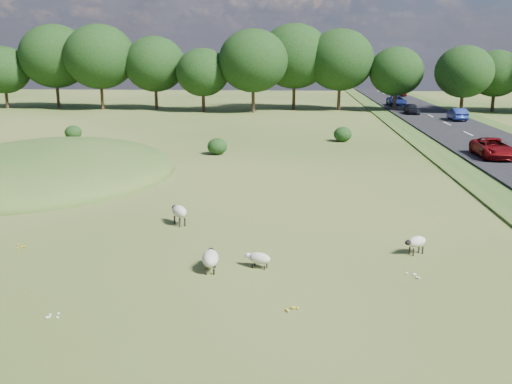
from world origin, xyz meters
TOP-DOWN VIEW (x-y plane):
  - ground at (0.00, 20.00)m, footprint 160.00×160.00m
  - mound at (-12.00, 12.00)m, footprint 16.00×20.00m
  - road at (20.00, 30.00)m, footprint 8.00×150.00m
  - treeline at (-1.06, 55.44)m, footprint 96.28×14.66m
  - shrubs at (-3.02, 25.13)m, footprint 25.89×9.00m
  - sheep_0 at (8.61, -1.63)m, footprint 1.01×0.82m
  - sheep_1 at (-1.30, 1.55)m, footprint 1.03×1.26m
  - sheep_2 at (0.97, -3.94)m, footprint 0.69×1.36m
  - sheep_3 at (2.67, -3.51)m, footprint 1.05×0.71m
  - car_0 at (18.10, 50.16)m, footprint 1.53×3.80m
  - car_1 at (18.10, 61.84)m, footprint 2.35×5.10m
  - car_2 at (21.90, 82.30)m, footprint 2.06×5.07m
  - car_3 at (18.10, 19.11)m, footprint 2.26×4.91m
  - car_5 at (21.90, 43.37)m, footprint 1.45×4.17m

SIDE VIEW (x-z plane):
  - ground at x=0.00m, z-range 0.00..0.00m
  - mound at x=-12.00m, z-range -2.00..2.00m
  - road at x=20.00m, z-range 0.00..0.25m
  - sheep_3 at x=2.67m, z-range 0.08..0.66m
  - sheep_2 at x=0.97m, z-range 0.10..0.87m
  - sheep_0 at x=8.61m, z-range 0.14..0.87m
  - sheep_1 at x=-1.30m, z-range 0.18..1.08m
  - shrubs at x=-3.02m, z-range -0.02..1.29m
  - car_0 at x=18.10m, z-range 0.25..1.54m
  - car_3 at x=18.10m, z-range 0.25..1.61m
  - car_5 at x=21.90m, z-range 0.25..1.62m
  - car_1 at x=18.10m, z-range 0.25..1.67m
  - car_2 at x=21.90m, z-range 0.25..1.72m
  - treeline at x=-1.06m, z-range 0.72..12.41m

